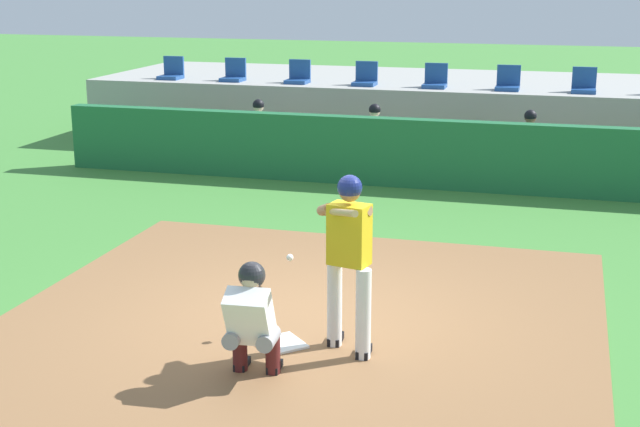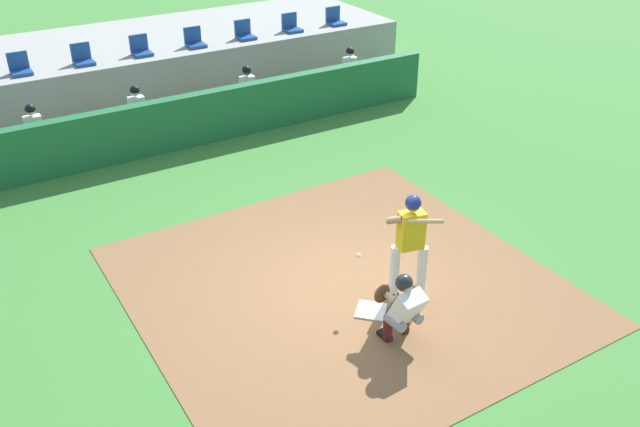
{
  "view_description": "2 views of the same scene",
  "coord_description": "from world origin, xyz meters",
  "px_view_note": "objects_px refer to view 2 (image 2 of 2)",
  "views": [
    {
      "loc": [
        2.65,
        -8.83,
        3.65
      ],
      "look_at": [
        0.0,
        0.7,
        1.0
      ],
      "focal_mm": 50.62,
      "sensor_mm": 36.0,
      "label": 1
    },
    {
      "loc": [
        -5.05,
        -7.61,
        6.52
      ],
      "look_at": [
        0.0,
        0.7,
        1.0
      ],
      "focal_mm": 38.85,
      "sensor_mm": 36.0,
      "label": 2
    }
  ],
  "objects_px": {
    "dugout_player_2": "(250,92)",
    "stadium_seat_8": "(335,19)",
    "stadium_seat_3": "(83,58)",
    "stadium_seat_4": "(141,49)",
    "dugout_player_3": "(352,71)",
    "batter_at_plate": "(410,241)",
    "stadium_seat_5": "(195,41)",
    "catcher_crouched": "(402,306)",
    "stadium_seat_2": "(20,68)",
    "stadium_seat_6": "(245,33)",
    "home_plate": "(371,311)",
    "stadium_seat_7": "(291,26)",
    "dugout_player_1": "(139,113)",
    "dugout_player_0": "(36,133)"
  },
  "relations": [
    {
      "from": "home_plate",
      "to": "catcher_crouched",
      "type": "xyz_separation_m",
      "value": [
        -0.02,
        -0.75,
        0.59
      ]
    },
    {
      "from": "stadium_seat_6",
      "to": "stadium_seat_7",
      "type": "xyz_separation_m",
      "value": [
        1.44,
        0.0,
        0.0
      ]
    },
    {
      "from": "batter_at_plate",
      "to": "stadium_seat_5",
      "type": "xyz_separation_m",
      "value": [
        0.75,
        10.14,
        0.5
      ]
    },
    {
      "from": "stadium_seat_2",
      "to": "stadium_seat_5",
      "type": "height_order",
      "value": "same"
    },
    {
      "from": "dugout_player_1",
      "to": "stadium_seat_6",
      "type": "height_order",
      "value": "stadium_seat_6"
    },
    {
      "from": "batter_at_plate",
      "to": "dugout_player_0",
      "type": "xyz_separation_m",
      "value": [
        -3.8,
        8.11,
        -0.36
      ]
    },
    {
      "from": "home_plate",
      "to": "stadium_seat_2",
      "type": "xyz_separation_m",
      "value": [
        -2.89,
        10.18,
        1.51
      ]
    },
    {
      "from": "catcher_crouched",
      "to": "stadium_seat_8",
      "type": "height_order",
      "value": "stadium_seat_8"
    },
    {
      "from": "stadium_seat_4",
      "to": "stadium_seat_5",
      "type": "xyz_separation_m",
      "value": [
        1.44,
        0.0,
        0.0
      ]
    },
    {
      "from": "home_plate",
      "to": "stadium_seat_2",
      "type": "bearing_deg",
      "value": 105.84
    },
    {
      "from": "stadium_seat_5",
      "to": "stadium_seat_7",
      "type": "bearing_deg",
      "value": 0.0
    },
    {
      "from": "stadium_seat_7",
      "to": "stadium_seat_4",
      "type": "bearing_deg",
      "value": 180.0
    },
    {
      "from": "dugout_player_2",
      "to": "dugout_player_3",
      "type": "relative_size",
      "value": 1.0
    },
    {
      "from": "dugout_player_0",
      "to": "dugout_player_2",
      "type": "xyz_separation_m",
      "value": [
        5.11,
        0.0,
        0.0
      ]
    },
    {
      "from": "batter_at_plate",
      "to": "stadium_seat_5",
      "type": "relative_size",
      "value": 3.76
    },
    {
      "from": "stadium_seat_2",
      "to": "stadium_seat_6",
      "type": "xyz_separation_m",
      "value": [
        5.78,
        0.0,
        0.0
      ]
    },
    {
      "from": "dugout_player_3",
      "to": "stadium_seat_8",
      "type": "xyz_separation_m",
      "value": [
        0.73,
        2.03,
        0.86
      ]
    },
    {
      "from": "stadium_seat_2",
      "to": "stadium_seat_3",
      "type": "relative_size",
      "value": 1.0
    },
    {
      "from": "home_plate",
      "to": "dugout_player_2",
      "type": "distance_m",
      "value": 8.41
    },
    {
      "from": "stadium_seat_3",
      "to": "stadium_seat_4",
      "type": "bearing_deg",
      "value": 0.0
    },
    {
      "from": "stadium_seat_2",
      "to": "home_plate",
      "type": "bearing_deg",
      "value": -74.16
    },
    {
      "from": "dugout_player_3",
      "to": "stadium_seat_3",
      "type": "bearing_deg",
      "value": 162.61
    },
    {
      "from": "dugout_player_2",
      "to": "stadium_seat_8",
      "type": "bearing_deg",
      "value": 28.27
    },
    {
      "from": "catcher_crouched",
      "to": "stadium_seat_4",
      "type": "bearing_deg",
      "value": 89.89
    },
    {
      "from": "home_plate",
      "to": "stadium_seat_6",
      "type": "height_order",
      "value": "stadium_seat_6"
    },
    {
      "from": "home_plate",
      "to": "stadium_seat_7",
      "type": "xyz_separation_m",
      "value": [
        4.33,
        10.18,
        1.51
      ]
    },
    {
      "from": "home_plate",
      "to": "stadium_seat_3",
      "type": "distance_m",
      "value": 10.39
    },
    {
      "from": "dugout_player_3",
      "to": "stadium_seat_3",
      "type": "height_order",
      "value": "stadium_seat_3"
    },
    {
      "from": "catcher_crouched",
      "to": "stadium_seat_5",
      "type": "xyz_separation_m",
      "value": [
        1.47,
        10.92,
        0.93
      ]
    },
    {
      "from": "stadium_seat_5",
      "to": "stadium_seat_4",
      "type": "bearing_deg",
      "value": 180.0
    },
    {
      "from": "batter_at_plate",
      "to": "dugout_player_1",
      "type": "relative_size",
      "value": 1.39
    },
    {
      "from": "dugout_player_0",
      "to": "stadium_seat_5",
      "type": "height_order",
      "value": "stadium_seat_5"
    },
    {
      "from": "stadium_seat_2",
      "to": "stadium_seat_8",
      "type": "distance_m",
      "value": 8.67
    },
    {
      "from": "dugout_player_2",
      "to": "stadium_seat_8",
      "type": "height_order",
      "value": "stadium_seat_8"
    },
    {
      "from": "catcher_crouched",
      "to": "stadium_seat_5",
      "type": "relative_size",
      "value": 3.11
    },
    {
      "from": "dugout_player_2",
      "to": "dugout_player_3",
      "type": "distance_m",
      "value": 3.06
    },
    {
      "from": "dugout_player_2",
      "to": "stadium_seat_7",
      "type": "height_order",
      "value": "stadium_seat_7"
    },
    {
      "from": "stadium_seat_6",
      "to": "home_plate",
      "type": "bearing_deg",
      "value": -105.84
    },
    {
      "from": "stadium_seat_5",
      "to": "dugout_player_1",
      "type": "bearing_deg",
      "value": -138.17
    },
    {
      "from": "dugout_player_3",
      "to": "stadium_seat_4",
      "type": "relative_size",
      "value": 2.71
    },
    {
      "from": "batter_at_plate",
      "to": "stadium_seat_3",
      "type": "height_order",
      "value": "stadium_seat_3"
    },
    {
      "from": "dugout_player_0",
      "to": "dugout_player_1",
      "type": "height_order",
      "value": "same"
    },
    {
      "from": "stadium_seat_6",
      "to": "dugout_player_1",
      "type": "bearing_deg",
      "value": -151.31
    },
    {
      "from": "batter_at_plate",
      "to": "stadium_seat_8",
      "type": "distance_m",
      "value": 11.36
    },
    {
      "from": "home_plate",
      "to": "dugout_player_2",
      "type": "xyz_separation_m",
      "value": [
        1.99,
        8.14,
        0.65
      ]
    },
    {
      "from": "stadium_seat_2",
      "to": "stadium_seat_6",
      "type": "bearing_deg",
      "value": 0.0
    },
    {
      "from": "stadium_seat_5",
      "to": "stadium_seat_7",
      "type": "relative_size",
      "value": 1.0
    },
    {
      "from": "dugout_player_0",
      "to": "catcher_crouched",
      "type": "bearing_deg",
      "value": -70.82
    },
    {
      "from": "stadium_seat_8",
      "to": "catcher_crouched",
      "type": "bearing_deg",
      "value": -117.96
    },
    {
      "from": "stadium_seat_3",
      "to": "stadium_seat_4",
      "type": "xyz_separation_m",
      "value": [
        1.44,
        0.0,
        0.0
      ]
    }
  ]
}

